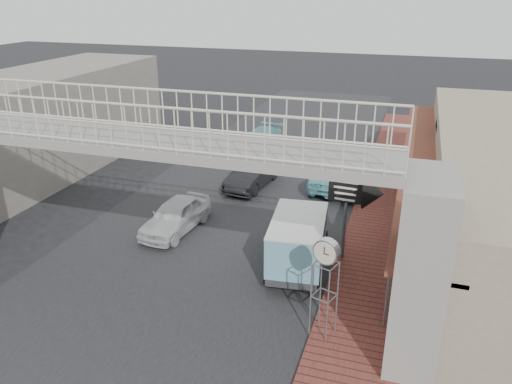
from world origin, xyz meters
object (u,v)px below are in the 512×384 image
Objects in this scene: white_hatchback at (176,215)px; angkot_curb at (343,172)px; dark_sedan at (253,174)px; motorcycle_near at (393,175)px; angkot_van at (299,235)px; angkot_far at (261,140)px; motorcycle_far at (386,167)px; street_clock at (327,256)px; arrow_sign at (371,194)px.

angkot_curb is (5.52, 6.74, 0.07)m from white_hatchback.
dark_sedan is 6.74m from motorcycle_near.
angkot_far is at bearing 106.15° from angkot_van.
white_hatchback is at bearing 130.29° from motorcycle_far.
street_clock is at bearing 100.54° from angkot_curb.
angkot_curb is 3.15× the size of motorcycle_near.
dark_sedan is at bearing 85.75° from motorcycle_near.
dark_sedan is 11.46m from street_clock.
dark_sedan is at bearing 139.62° from arrow_sign.
angkot_far is at bearing -34.18° from angkot_curb.
arrow_sign is at bearing -53.96° from angkot_far.
angkot_van is (5.20, -12.42, 0.61)m from angkot_far.
white_hatchback is 5.40m from angkot_van.
white_hatchback is 1.17× the size of arrow_sign.
arrow_sign is (0.01, -9.04, 2.12)m from motorcycle_far.
motorcycle_far is 9.29m from arrow_sign.
motorcycle_near is at bearing 90.77° from arrow_sign.
white_hatchback is 8.35m from street_clock.
street_clock is 0.91× the size of arrow_sign.
angkot_van is at bearing 92.40° from angkot_curb.
angkot_far is at bearing 126.21° from arrow_sign.
dark_sedan is 6.79m from motorcycle_far.
white_hatchback is 0.74× the size of angkot_curb.
angkot_van is at bearing -63.70° from angkot_far.
arrow_sign is at bearing 154.16° from motorcycle_near.
angkot_far is 7.78m from motorcycle_far.
arrow_sign is at bearing 99.75° from street_clock.
white_hatchback is 10.84m from motorcycle_near.
angkot_van is (5.22, -1.26, 0.58)m from white_hatchback.
dark_sedan is 7.67m from angkot_van.
angkot_curb is 8.03m from angkot_van.
motorcycle_near is at bearing -156.52° from angkot_curb.
angkot_van is at bearing -53.95° from dark_sedan.
motorcycle_near is (6.39, 2.15, -0.13)m from dark_sedan.
arrow_sign is (5.98, -5.80, 2.01)m from dark_sedan.
angkot_van is 10.14m from motorcycle_far.
arrow_sign reaches higher than motorcycle_far.
dark_sedan is 0.96× the size of angkot_far.
angkot_curb is 11.56m from street_clock.
motorcycle_far is (5.96, 3.25, -0.10)m from dark_sedan.
motorcycle_far is at bearing -1.55° from motorcycle_near.
white_hatchback is at bearing 164.39° from street_clock.
arrow_sign reaches higher than angkot_curb.
dark_sedan reaches higher than motorcycle_near.
motorcycle_near is at bearing 103.79° from street_clock.
angkot_far is 1.43× the size of street_clock.
angkot_far is at bearing 42.11° from motorcycle_near.
street_clock is (-1.09, -12.14, 1.97)m from motorcycle_near.
street_clock reaches higher than motorcycle_far.
motorcycle_near is 1.17m from motorcycle_far.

